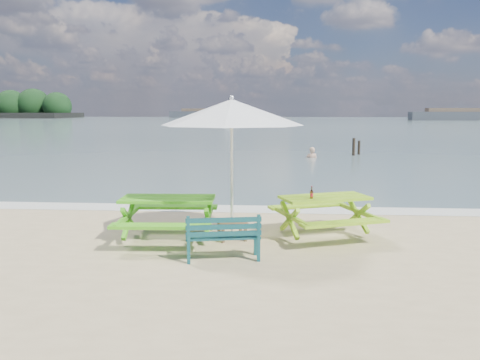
# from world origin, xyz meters

# --- Properties ---
(sea) EXTENTS (300.00, 300.00, 0.00)m
(sea) POSITION_xyz_m (0.00, 85.00, 0.00)
(sea) COLOR slate
(sea) RESTS_ON ground
(foam_strip) EXTENTS (22.00, 0.90, 0.01)m
(foam_strip) POSITION_xyz_m (0.00, 4.60, 0.01)
(foam_strip) COLOR silver
(foam_strip) RESTS_ON ground
(picnic_table_left) EXTENTS (1.88, 2.07, 0.85)m
(picnic_table_left) POSITION_xyz_m (-1.46, 1.61, 0.41)
(picnic_table_left) COLOR #48AC1A
(picnic_table_left) RESTS_ON ground
(picnic_table_right) EXTENTS (2.30, 2.41, 0.83)m
(picnic_table_right) POSITION_xyz_m (1.60, 2.09, 0.40)
(picnic_table_right) COLOR #86BC1C
(picnic_table_right) RESTS_ON ground
(park_bench) EXTENTS (1.31, 0.65, 0.77)m
(park_bench) POSITION_xyz_m (-0.27, 0.51, 0.24)
(park_bench) COLOR #104045
(park_bench) RESTS_ON ground
(side_table) EXTENTS (0.69, 0.69, 0.36)m
(side_table) POSITION_xyz_m (-0.23, 1.79, 0.19)
(side_table) COLOR brown
(side_table) RESTS_ON ground
(patio_umbrella) EXTENTS (3.45, 3.45, 2.73)m
(patio_umbrella) POSITION_xyz_m (-0.23, 1.79, 2.48)
(patio_umbrella) COLOR silver
(patio_umbrella) RESTS_ON ground
(beer_bottle) EXTENTS (0.06, 0.06, 0.24)m
(beer_bottle) POSITION_xyz_m (1.32, 1.85, 0.90)
(beer_bottle) COLOR brown
(beer_bottle) RESTS_ON picnic_table_right
(swimmer) EXTENTS (0.70, 0.51, 1.76)m
(swimmer) POSITION_xyz_m (2.59, 17.98, -0.31)
(swimmer) COLOR tan
(swimmer) RESTS_ON ground
(mooring_pilings) EXTENTS (0.55, 0.75, 1.18)m
(mooring_pilings) POSITION_xyz_m (5.16, 19.56, 0.35)
(mooring_pilings) COLOR black
(mooring_pilings) RESTS_ON ground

